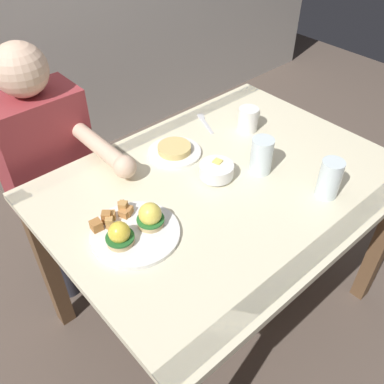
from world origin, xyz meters
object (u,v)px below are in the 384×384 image
(eggs_benedict_plate, at_px, (134,228))
(water_glass_far, at_px, (261,157))
(side_plate, at_px, (174,151))
(fork, at_px, (205,122))
(water_glass_near, at_px, (329,181))
(dining_table, at_px, (223,204))
(coffee_mug, at_px, (249,118))
(diner_person, at_px, (51,166))
(fruit_bowl, at_px, (216,171))

(eggs_benedict_plate, bearing_deg, water_glass_far, -4.96)
(side_plate, bearing_deg, fork, 19.79)
(water_glass_far, relative_size, side_plate, 0.66)
(water_glass_near, distance_m, water_glass_far, 0.24)
(dining_table, height_order, coffee_mug, coffee_mug)
(eggs_benedict_plate, xyz_separation_m, water_glass_far, (0.51, -0.04, 0.03))
(water_glass_far, height_order, diner_person, diner_person)
(water_glass_near, height_order, diner_person, diner_person)
(fork, distance_m, water_glass_far, 0.37)
(fruit_bowl, distance_m, diner_person, 0.68)
(coffee_mug, bearing_deg, fruit_bowl, -155.98)
(fruit_bowl, xyz_separation_m, diner_person, (-0.36, 0.56, -0.12))
(fork, xyz_separation_m, water_glass_near, (-0.00, -0.59, 0.06))
(dining_table, distance_m, diner_person, 0.70)
(dining_table, distance_m, fruit_bowl, 0.14)
(fruit_bowl, xyz_separation_m, water_glass_far, (0.14, -0.07, 0.03))
(fork, xyz_separation_m, diner_person, (-0.57, 0.28, -0.09))
(eggs_benedict_plate, bearing_deg, water_glass_near, -25.43)
(water_glass_near, relative_size, water_glass_far, 1.03)
(water_glass_near, bearing_deg, water_glass_far, 106.05)
(dining_table, bearing_deg, fork, 57.39)
(fruit_bowl, relative_size, coffee_mug, 1.08)
(diner_person, bearing_deg, coffee_mug, -32.42)
(coffee_mug, height_order, fork, coffee_mug)
(fruit_bowl, bearing_deg, water_glass_near, -55.52)
(dining_table, relative_size, side_plate, 6.00)
(fruit_bowl, bearing_deg, side_plate, 95.07)
(side_plate, bearing_deg, eggs_benedict_plate, -146.36)
(dining_table, relative_size, fruit_bowl, 10.00)
(dining_table, bearing_deg, side_plate, 95.83)
(water_glass_near, distance_m, side_plate, 0.56)
(water_glass_far, height_order, side_plate, water_glass_far)
(side_plate, bearing_deg, diner_person, 133.55)
(dining_table, bearing_deg, eggs_benedict_plate, 179.00)
(dining_table, distance_m, eggs_benedict_plate, 0.40)
(fruit_bowl, xyz_separation_m, side_plate, (-0.02, 0.21, -0.02))
(dining_table, relative_size, diner_person, 1.05)
(fork, relative_size, side_plate, 0.75)
(fruit_bowl, distance_m, coffee_mug, 0.34)
(dining_table, height_order, eggs_benedict_plate, eggs_benedict_plate)
(dining_table, height_order, fruit_bowl, fruit_bowl)
(dining_table, distance_m, fork, 0.40)
(fruit_bowl, height_order, water_glass_near, water_glass_near)
(dining_table, height_order, water_glass_far, water_glass_far)
(diner_person, bearing_deg, fruit_bowl, -57.49)
(dining_table, bearing_deg, diner_person, 121.36)
(coffee_mug, distance_m, diner_person, 0.81)
(fork, bearing_deg, water_glass_far, -101.06)
(coffee_mug, xyz_separation_m, water_glass_near, (-0.10, -0.44, 0.01))
(coffee_mug, height_order, water_glass_near, water_glass_near)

